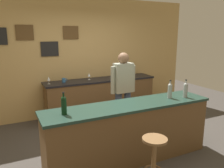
# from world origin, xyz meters

# --- Properties ---
(ground_plane) EXTENTS (10.00, 10.00, 0.00)m
(ground_plane) POSITION_xyz_m (0.00, 0.00, 0.00)
(ground_plane) COLOR #423D38
(back_wall) EXTENTS (6.00, 0.09, 2.80)m
(back_wall) POSITION_xyz_m (-0.02, 2.03, 1.41)
(back_wall) COLOR tan
(back_wall) RESTS_ON ground_plane
(bar_counter) EXTENTS (2.68, 0.60, 0.92)m
(bar_counter) POSITION_xyz_m (0.00, -0.40, 0.46)
(bar_counter) COLOR brown
(bar_counter) RESTS_ON ground_plane
(side_counter) EXTENTS (2.69, 0.56, 0.90)m
(side_counter) POSITION_xyz_m (0.40, 1.65, 0.45)
(side_counter) COLOR brown
(side_counter) RESTS_ON ground_plane
(bartender) EXTENTS (0.52, 0.21, 1.62)m
(bartender) POSITION_xyz_m (0.37, 0.48, 0.94)
(bartender) COLOR #384766
(bartender) RESTS_ON ground_plane
(bar_stool) EXTENTS (0.32, 0.32, 0.68)m
(bar_stool) POSITION_xyz_m (-0.05, -1.11, 0.46)
(bar_stool) COLOR brown
(bar_stool) RESTS_ON ground_plane
(wine_bottle_a) EXTENTS (0.07, 0.07, 0.31)m
(wine_bottle_a) POSITION_xyz_m (-1.01, -0.41, 1.06)
(wine_bottle_a) COLOR black
(wine_bottle_a) RESTS_ON bar_counter
(wine_bottle_b) EXTENTS (0.07, 0.07, 0.31)m
(wine_bottle_b) POSITION_xyz_m (0.76, -0.40, 1.06)
(wine_bottle_b) COLOR #999E99
(wine_bottle_b) RESTS_ON bar_counter
(wine_bottle_c) EXTENTS (0.07, 0.07, 0.31)m
(wine_bottle_c) POSITION_xyz_m (1.02, -0.48, 1.06)
(wine_bottle_c) COLOR #999E99
(wine_bottle_c) RESTS_ON bar_counter
(wine_glass_a) EXTENTS (0.07, 0.07, 0.16)m
(wine_glass_a) POSITION_xyz_m (-0.83, 1.65, 1.01)
(wine_glass_a) COLOR silver
(wine_glass_a) RESTS_ON side_counter
(wine_glass_b) EXTENTS (0.07, 0.07, 0.16)m
(wine_glass_b) POSITION_xyz_m (0.12, 1.71, 1.01)
(wine_glass_b) COLOR silver
(wine_glass_b) RESTS_ON side_counter
(coffee_mug) EXTENTS (0.12, 0.08, 0.09)m
(coffee_mug) POSITION_xyz_m (-0.49, 1.68, 0.95)
(coffee_mug) COLOR #336699
(coffee_mug) RESTS_ON side_counter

